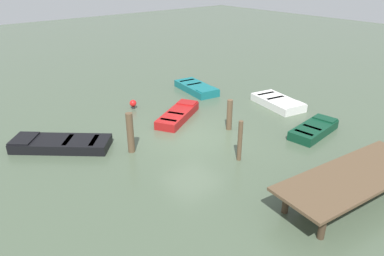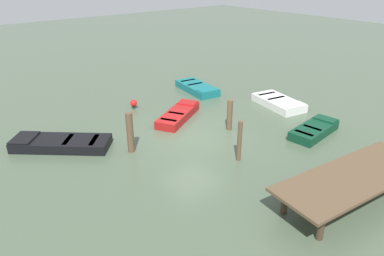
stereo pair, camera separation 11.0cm
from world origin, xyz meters
name	(u,v)px [view 1 (the left image)]	position (x,y,z in m)	size (l,w,h in m)	color
ground_plane	(192,135)	(0.00, 0.00, 0.00)	(80.00, 80.00, 0.00)	#475642
dock_segment	(355,177)	(-0.95, 6.93, 0.85)	(5.87, 2.59, 0.95)	brown
rowboat_red	(178,115)	(-0.65, -1.87, 0.22)	(3.26, 2.45, 0.46)	maroon
rowboat_white	(278,102)	(-5.85, 0.15, 0.22)	(1.98, 3.10, 0.46)	silver
rowboat_dark_green	(314,129)	(-4.32, 3.36, 0.22)	(2.84, 1.40, 0.46)	#0C3823
rowboat_black	(61,143)	(4.98, -2.49, 0.22)	(3.81, 3.57, 0.46)	black
rowboat_teal	(196,88)	(-4.02, -4.48, 0.22)	(1.69, 3.22, 0.46)	#14666B
mooring_piling_far_right	(240,141)	(-0.02, 2.85, 0.82)	(0.18, 0.18, 1.64)	brown
mooring_piling_center	(229,115)	(-1.72, 0.59, 0.72)	(0.25, 0.25, 1.44)	brown
mooring_piling_mid_left	(130,133)	(2.86, -0.38, 0.84)	(0.28, 0.28, 1.68)	brown
marker_buoy	(133,103)	(0.36, -4.46, 0.29)	(0.36, 0.36, 0.48)	#262626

